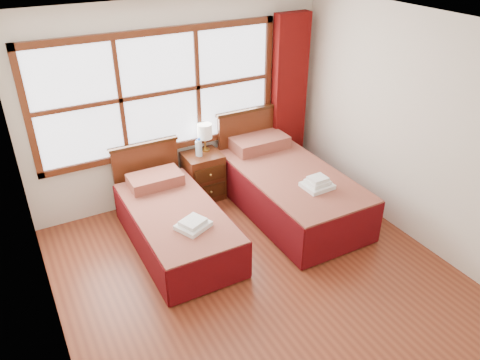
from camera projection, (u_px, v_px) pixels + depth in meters
floor at (268, 288)px, 4.90m from camera, size 4.50×4.50×0.00m
ceiling at (278, 35)px, 3.62m from camera, size 4.50×4.50×0.00m
wall_back at (179, 104)px, 5.98m from camera, size 4.00×0.00×4.00m
wall_left at (41, 244)px, 3.43m from camera, size 0.00×4.50×4.50m
wall_right at (428, 137)px, 5.09m from camera, size 0.00×4.50×4.50m
window at (160, 93)px, 5.75m from camera, size 3.16×0.06×1.56m
curtain at (289, 97)px, 6.60m from camera, size 0.50×0.16×2.30m
bed_left at (175, 223)px, 5.45m from camera, size 0.96×1.98×0.92m
bed_right at (287, 187)px, 6.07m from camera, size 1.13×2.18×1.10m
nightstand at (203, 176)px, 6.34m from camera, size 0.49×0.48×0.65m
towels_left at (193, 224)px, 4.98m from camera, size 0.41×0.39×0.10m
towels_right at (317, 183)px, 5.53m from camera, size 0.35×0.31×0.14m
lamp at (205, 132)px, 6.15m from camera, size 0.20×0.20×0.38m
bottle_near at (198, 148)px, 6.10m from camera, size 0.06×0.06×0.23m
bottle_far at (200, 148)px, 6.09m from camera, size 0.07×0.07×0.26m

